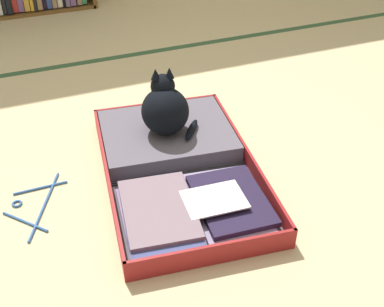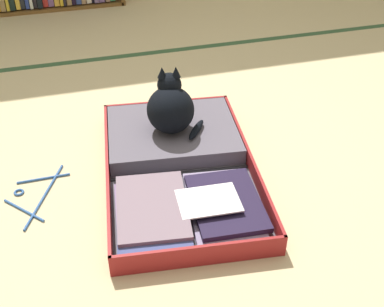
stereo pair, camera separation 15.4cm
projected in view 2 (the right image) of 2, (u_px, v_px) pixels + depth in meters
name	position (u px, v px, depth m)	size (l,w,h in m)	color
ground_plane	(178.00, 173.00, 2.07)	(10.00, 10.00, 0.00)	#CCB786
tatami_border	(129.00, 55.00, 3.00)	(4.80, 0.05, 0.00)	#325332
open_suitcase	(177.00, 162.00, 2.06)	(0.71, 1.04, 0.09)	maroon
black_cat	(171.00, 107.00, 2.12)	(0.28, 0.26, 0.29)	black
clothes_hanger	(36.00, 194.00, 1.95)	(0.26, 0.36, 0.01)	#2D5798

